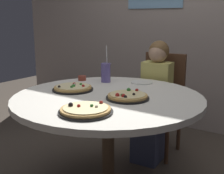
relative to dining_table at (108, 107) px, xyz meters
The scene contains 10 objects.
wall_with_window 1.87m from the dining_table, 90.08° to the left, with size 5.20×0.14×2.90m.
dining_table is the anchor object (origin of this frame).
chair_wooden 0.91m from the dining_table, 90.39° to the left, with size 0.43×0.43×0.95m.
diner_child 0.74m from the dining_table, 89.59° to the left, with size 0.28×0.42×1.08m.
pizza_veggie 0.19m from the dining_table, ahead, with size 0.29×0.29×0.05m.
pizza_cheese 0.32m from the dining_table, behind, with size 0.30×0.30×0.05m.
pizza_pepperoni 0.42m from the dining_table, 73.18° to the right, with size 0.31×0.31×0.05m.
soda_cup 0.47m from the dining_table, 127.35° to the left, with size 0.08×0.08×0.31m.
sauce_bowl 0.57m from the dining_table, 148.65° to the left, with size 0.07×0.07×0.04m, color brown.
plate_small 0.50m from the dining_table, 90.10° to the left, with size 0.18×0.18×0.01m, color white.
Camera 1 is at (1.14, -1.63, 1.27)m, focal length 47.08 mm.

